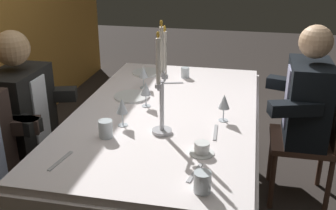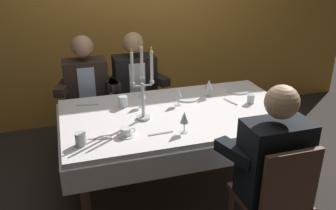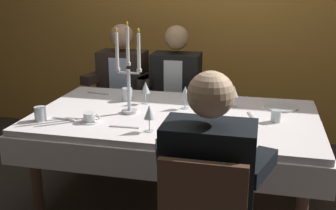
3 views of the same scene
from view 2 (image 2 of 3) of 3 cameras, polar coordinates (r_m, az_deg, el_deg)
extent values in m
plane|color=#322B28|center=(3.32, 1.52, -12.84)|extent=(12.00, 12.00, 0.00)
cube|color=gold|center=(4.33, -5.53, 15.09)|extent=(6.00, 0.12, 2.70)
cube|color=white|center=(2.95, 1.67, -1.45)|extent=(1.90, 1.10, 0.04)
cube|color=white|center=(3.00, 1.64, -3.36)|extent=(1.94, 1.14, 0.18)
cylinder|color=brown|center=(2.65, -13.13, -14.71)|extent=(0.07, 0.07, 0.70)
cylinder|color=brown|center=(3.14, 18.88, -8.78)|extent=(0.07, 0.07, 0.70)
cylinder|color=brown|center=(3.37, -14.40, -5.95)|extent=(0.07, 0.07, 0.70)
cylinder|color=brown|center=(3.78, 11.51, -2.39)|extent=(0.07, 0.07, 0.70)
cylinder|color=silver|center=(2.82, -3.97, -2.02)|extent=(0.11, 0.11, 0.02)
cylinder|color=silver|center=(2.76, -4.06, 0.80)|extent=(0.02, 0.02, 0.28)
cylinder|color=silver|center=(2.70, -4.16, 4.33)|extent=(0.04, 0.04, 0.02)
cylinder|color=white|center=(2.66, -4.24, 6.91)|extent=(0.02, 0.02, 0.23)
ellipsoid|color=yellow|center=(2.63, -4.33, 9.71)|extent=(0.02, 0.02, 0.03)
cylinder|color=silver|center=(2.73, -3.36, 3.22)|extent=(0.07, 0.01, 0.01)
cylinder|color=silver|center=(2.73, -2.60, 3.70)|extent=(0.04, 0.04, 0.02)
cylinder|color=white|center=(2.69, -2.65, 6.24)|extent=(0.02, 0.02, 0.23)
ellipsoid|color=yellow|center=(2.65, -2.71, 8.99)|extent=(0.02, 0.02, 0.03)
cylinder|color=silver|center=(2.71, -4.90, 3.05)|extent=(0.07, 0.01, 0.01)
cylinder|color=silver|center=(2.70, -5.69, 3.37)|extent=(0.04, 0.04, 0.02)
cylinder|color=white|center=(2.66, -5.80, 5.94)|extent=(0.02, 0.02, 0.23)
ellipsoid|color=yellow|center=(2.62, -5.92, 8.72)|extent=(0.02, 0.02, 0.03)
cylinder|color=white|center=(3.23, 3.08, 1.28)|extent=(0.24, 0.24, 0.01)
cylinder|color=white|center=(3.46, 11.16, 2.39)|extent=(0.23, 0.23, 0.01)
cylinder|color=silver|center=(3.05, -4.15, -0.22)|extent=(0.06, 0.06, 0.00)
cylinder|color=silver|center=(3.03, -4.17, 0.46)|extent=(0.01, 0.01, 0.07)
cone|color=silver|center=(3.00, -4.22, 1.87)|extent=(0.07, 0.07, 0.08)
cylinder|color=maroon|center=(3.01, -4.20, 1.44)|extent=(0.04, 0.04, 0.03)
cylinder|color=silver|center=(3.07, 1.64, 0.04)|extent=(0.06, 0.06, 0.00)
cylinder|color=silver|center=(3.06, 1.65, 0.72)|extent=(0.01, 0.01, 0.07)
cone|color=silver|center=(3.03, 1.66, 2.12)|extent=(0.07, 0.07, 0.08)
cylinder|color=maroon|center=(3.04, 1.66, 1.69)|extent=(0.04, 0.04, 0.03)
cylinder|color=silver|center=(3.27, 6.51, 1.38)|extent=(0.06, 0.06, 0.00)
cylinder|color=silver|center=(3.26, 6.54, 2.02)|extent=(0.01, 0.01, 0.07)
cone|color=silver|center=(3.23, 6.60, 3.35)|extent=(0.07, 0.07, 0.08)
cylinder|color=silver|center=(2.61, 2.60, -4.36)|extent=(0.06, 0.06, 0.00)
cylinder|color=silver|center=(2.59, 2.62, -3.59)|extent=(0.01, 0.01, 0.07)
cone|color=silver|center=(2.56, 2.65, -1.98)|extent=(0.07, 0.07, 0.08)
cylinder|color=maroon|center=(2.57, 2.64, -2.48)|extent=(0.04, 0.04, 0.03)
cylinder|color=silver|center=(2.49, -13.89, -5.35)|extent=(0.08, 0.08, 0.09)
cylinder|color=silver|center=(3.18, 13.15, 0.95)|extent=(0.06, 0.06, 0.08)
cylinder|color=silver|center=(3.04, -7.24, 0.54)|extent=(0.08, 0.08, 0.10)
cylinder|color=white|center=(2.58, -6.75, -4.86)|extent=(0.12, 0.12, 0.01)
cylinder|color=white|center=(2.57, -6.78, -4.26)|extent=(0.08, 0.08, 0.05)
torus|color=white|center=(2.57, -5.69, -4.06)|extent=(0.04, 0.01, 0.04)
cube|color=#B7B7BC|center=(3.15, -12.79, 0.03)|extent=(0.19, 0.05, 0.01)
cube|color=#B7B7BC|center=(2.56, -10.92, -5.32)|extent=(0.17, 0.05, 0.01)
cube|color=#B7B7BC|center=(3.18, 10.04, 0.52)|extent=(0.06, 0.17, 0.01)
cube|color=#B7B7BC|center=(2.59, -1.18, -4.58)|extent=(0.19, 0.03, 0.01)
cylinder|color=brown|center=(3.68, -14.86, -5.93)|extent=(0.04, 0.04, 0.42)
cylinder|color=brown|center=(3.69, -9.29, -5.25)|extent=(0.04, 0.04, 0.42)
cylinder|color=brown|center=(4.00, -15.17, -3.51)|extent=(0.04, 0.04, 0.42)
cylinder|color=brown|center=(4.01, -10.05, -2.90)|extent=(0.04, 0.04, 0.42)
cube|color=brown|center=(3.74, -12.64, -1.22)|extent=(0.42, 0.42, 0.04)
cube|color=brown|center=(3.83, -13.22, 3.17)|extent=(0.38, 0.04, 0.44)
cube|color=#30231E|center=(3.63, -13.03, 2.95)|extent=(0.42, 0.26, 0.54)
cube|color=silver|center=(3.50, -12.88, 2.68)|extent=(0.16, 0.01, 0.40)
sphere|color=tan|center=(3.52, -13.62, 9.14)|extent=(0.21, 0.21, 0.21)
cube|color=#30231E|center=(3.52, -16.51, 2.62)|extent=(0.19, 0.34, 0.08)
cube|color=#30231E|center=(3.55, -9.41, 3.42)|extent=(0.19, 0.34, 0.08)
cylinder|color=brown|center=(3.71, -7.20, -4.99)|extent=(0.04, 0.04, 0.42)
cylinder|color=brown|center=(3.78, -1.81, -4.27)|extent=(0.04, 0.04, 0.42)
cylinder|color=brown|center=(4.03, -8.13, -2.67)|extent=(0.04, 0.04, 0.42)
cylinder|color=brown|center=(4.09, -3.16, -2.05)|extent=(0.04, 0.04, 0.42)
cube|color=brown|center=(3.80, -5.20, -0.34)|extent=(0.42, 0.42, 0.04)
cube|color=brown|center=(3.89, -5.92, 3.97)|extent=(0.38, 0.04, 0.44)
cube|color=black|center=(3.69, -5.36, 3.79)|extent=(0.42, 0.26, 0.54)
cube|color=white|center=(3.56, -4.92, 3.56)|extent=(0.16, 0.01, 0.40)
sphere|color=tan|center=(3.58, -5.60, 9.91)|extent=(0.21, 0.21, 0.21)
cube|color=black|center=(3.55, -8.51, 3.52)|extent=(0.19, 0.34, 0.08)
cube|color=black|center=(3.64, -1.65, 4.24)|extent=(0.19, 0.34, 0.08)
cylinder|color=brown|center=(2.89, 16.59, -14.93)|extent=(0.04, 0.04, 0.42)
cube|color=brown|center=(2.55, 15.91, -14.10)|extent=(0.42, 0.42, 0.04)
cube|color=brown|center=(2.29, 19.12, -11.89)|extent=(0.38, 0.04, 0.44)
cube|color=black|center=(2.39, 16.67, -8.53)|extent=(0.42, 0.26, 0.54)
cube|color=#9394B7|center=(2.47, 15.06, -6.42)|extent=(0.16, 0.01, 0.40)
sphere|color=#DAAD85|center=(2.21, 17.85, 0.46)|extent=(0.21, 0.21, 0.21)
cube|color=black|center=(2.56, 19.72, -5.72)|extent=(0.19, 0.34, 0.08)
cube|color=black|center=(2.34, 10.90, -7.51)|extent=(0.19, 0.34, 0.08)
camera|label=1|loc=(2.48, -51.63, 9.46)|focal=43.17mm
camera|label=3|loc=(1.47, 71.94, -6.40)|focal=44.29mm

